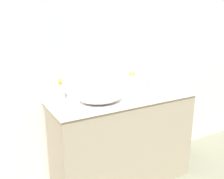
{
  "coord_description": "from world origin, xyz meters",
  "views": [
    {
      "loc": [
        -1.27,
        -1.43,
        1.57
      ],
      "look_at": [
        -0.23,
        0.41,
        0.98
      ],
      "focal_mm": 40.18,
      "sensor_mm": 36.0,
      "label": 1
    }
  ],
  "objects_px": {
    "sink_basin": "(100,96)",
    "lotion_bottle": "(132,83)",
    "soap_dispenser": "(61,92)",
    "tissue_box": "(153,85)",
    "candle_jar": "(174,86)"
  },
  "relations": [
    {
      "from": "soap_dispenser",
      "to": "tissue_box",
      "type": "bearing_deg",
      "value": -8.3
    },
    {
      "from": "lotion_bottle",
      "to": "soap_dispenser",
      "type": "bearing_deg",
      "value": 173.06
    },
    {
      "from": "sink_basin",
      "to": "lotion_bottle",
      "type": "xyz_separation_m",
      "value": [
        0.38,
        0.09,
        0.04
      ]
    },
    {
      "from": "soap_dispenser",
      "to": "tissue_box",
      "type": "distance_m",
      "value": 0.89
    },
    {
      "from": "soap_dispenser",
      "to": "tissue_box",
      "type": "height_order",
      "value": "soap_dispenser"
    },
    {
      "from": "candle_jar",
      "to": "lotion_bottle",
      "type": "bearing_deg",
      "value": 171.0
    },
    {
      "from": "lotion_bottle",
      "to": "candle_jar",
      "type": "bearing_deg",
      "value": -9.0
    },
    {
      "from": "sink_basin",
      "to": "soap_dispenser",
      "type": "bearing_deg",
      "value": 148.52
    },
    {
      "from": "sink_basin",
      "to": "tissue_box",
      "type": "relative_size",
      "value": 2.5
    },
    {
      "from": "candle_jar",
      "to": "sink_basin",
      "type": "bearing_deg",
      "value": -178.72
    },
    {
      "from": "tissue_box",
      "to": "candle_jar",
      "type": "height_order",
      "value": "tissue_box"
    },
    {
      "from": "lotion_bottle",
      "to": "tissue_box",
      "type": "distance_m",
      "value": 0.22
    },
    {
      "from": "tissue_box",
      "to": "lotion_bottle",
      "type": "bearing_deg",
      "value": 167.5
    },
    {
      "from": "sink_basin",
      "to": "tissue_box",
      "type": "xyz_separation_m",
      "value": [
        0.59,
        0.05,
        0.01
      ]
    },
    {
      "from": "sink_basin",
      "to": "soap_dispenser",
      "type": "xyz_separation_m",
      "value": [
        -0.29,
        0.18,
        0.03
      ]
    }
  ]
}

